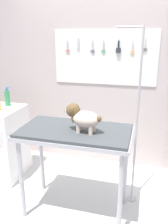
# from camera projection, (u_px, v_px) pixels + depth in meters

# --- Properties ---
(ground) EXTENTS (4.40, 4.00, 0.04)m
(ground) POSITION_uv_depth(u_px,v_px,m) (77.00, 222.00, 2.39)
(ground) COLOR silver
(rear_wall_panel) EXTENTS (4.00, 0.11, 2.30)m
(rear_wall_panel) POSITION_uv_depth(u_px,v_px,m) (104.00, 82.00, 3.20)
(rear_wall_panel) COLOR #C0B1AD
(rear_wall_panel) RESTS_ON ground
(grooming_table) EXTENTS (1.08, 0.58, 0.91)m
(grooming_table) POSITION_uv_depth(u_px,v_px,m) (75.00, 139.00, 2.29)
(grooming_table) COLOR #B7B7BC
(grooming_table) RESTS_ON ground
(grooming_arm) EXTENTS (0.29, 0.11, 1.84)m
(grooming_arm) POSITION_uv_depth(u_px,v_px,m) (136.00, 128.00, 2.43)
(grooming_arm) COLOR #B7B7BC
(grooming_arm) RESTS_ON ground
(dog) EXTENTS (0.36, 0.20, 0.26)m
(dog) POSITION_uv_depth(u_px,v_px,m) (82.00, 117.00, 2.16)
(dog) COLOR beige
(dog) RESTS_ON grooming_table
(spray_bottle_tall) EXTENTS (0.07, 0.07, 0.24)m
(spray_bottle_tall) POSITION_uv_depth(u_px,v_px,m) (7.00, 98.00, 3.00)
(spray_bottle_tall) COLOR #3B9759
(spray_bottle_tall) RESTS_ON counter_left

